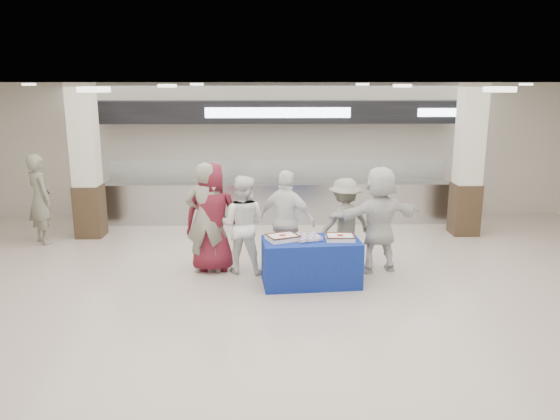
{
  "coord_description": "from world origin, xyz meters",
  "views": [
    {
      "loc": [
        -0.23,
        -7.11,
        3.23
      ],
      "look_at": [
        -0.03,
        1.6,
        1.16
      ],
      "focal_mm": 35.0,
      "sensor_mm": 36.0,
      "label": 1
    }
  ],
  "objects_px": {
    "display_table": "(311,262)",
    "civilian_maroon": "(212,217)",
    "soldier_bg": "(40,199)",
    "soldier_a": "(206,218)",
    "sheet_cake_right": "(340,237)",
    "civilian_white": "(379,219)",
    "soldier_b": "(344,223)",
    "cupcake_tray": "(308,238)",
    "chef_tall": "(242,224)",
    "sheet_cake_left": "(283,237)",
    "chef_short": "(287,221)"
  },
  "relations": [
    {
      "from": "cupcake_tray",
      "to": "civilian_white",
      "type": "relative_size",
      "value": 0.26
    },
    {
      "from": "cupcake_tray",
      "to": "display_table",
      "type": "bearing_deg",
      "value": -19.86
    },
    {
      "from": "civilian_maroon",
      "to": "soldier_a",
      "type": "relative_size",
      "value": 0.99
    },
    {
      "from": "sheet_cake_right",
      "to": "soldier_b",
      "type": "height_order",
      "value": "soldier_b"
    },
    {
      "from": "chef_tall",
      "to": "civilian_white",
      "type": "height_order",
      "value": "civilian_white"
    },
    {
      "from": "cupcake_tray",
      "to": "civilian_maroon",
      "type": "distance_m",
      "value": 1.75
    },
    {
      "from": "soldier_b",
      "to": "display_table",
      "type": "bearing_deg",
      "value": 31.78
    },
    {
      "from": "chef_tall",
      "to": "civilian_white",
      "type": "relative_size",
      "value": 0.92
    },
    {
      "from": "display_table",
      "to": "civilian_maroon",
      "type": "relative_size",
      "value": 0.82
    },
    {
      "from": "display_table",
      "to": "soldier_bg",
      "type": "distance_m",
      "value": 5.86
    },
    {
      "from": "sheet_cake_left",
      "to": "chef_tall",
      "type": "relative_size",
      "value": 0.34
    },
    {
      "from": "sheet_cake_right",
      "to": "soldier_b",
      "type": "distance_m",
      "value": 0.91
    },
    {
      "from": "sheet_cake_right",
      "to": "soldier_bg",
      "type": "xyz_separation_m",
      "value": [
        -5.75,
        2.47,
        0.12
      ]
    },
    {
      "from": "sheet_cake_left",
      "to": "display_table",
      "type": "bearing_deg",
      "value": -0.78
    },
    {
      "from": "civilian_maroon",
      "to": "chef_short",
      "type": "xyz_separation_m",
      "value": [
        1.28,
        -0.02,
        -0.07
      ]
    },
    {
      "from": "soldier_a",
      "to": "sheet_cake_right",
      "type": "bearing_deg",
      "value": 163.93
    },
    {
      "from": "soldier_a",
      "to": "soldier_b",
      "type": "height_order",
      "value": "soldier_a"
    },
    {
      "from": "civilian_white",
      "to": "soldier_bg",
      "type": "bearing_deg",
      "value": -31.69
    },
    {
      "from": "soldier_a",
      "to": "soldier_b",
      "type": "bearing_deg",
      "value": -173.97
    },
    {
      "from": "civilian_maroon",
      "to": "soldier_b",
      "type": "relative_size",
      "value": 1.19
    },
    {
      "from": "display_table",
      "to": "civilian_white",
      "type": "bearing_deg",
      "value": 22.71
    },
    {
      "from": "chef_tall",
      "to": "chef_short",
      "type": "relative_size",
      "value": 0.96
    },
    {
      "from": "cupcake_tray",
      "to": "civilian_white",
      "type": "bearing_deg",
      "value": 26.02
    },
    {
      "from": "civilian_maroon",
      "to": "civilian_white",
      "type": "height_order",
      "value": "civilian_maroon"
    },
    {
      "from": "chef_tall",
      "to": "cupcake_tray",
      "type": "bearing_deg",
      "value": 161.91
    },
    {
      "from": "soldier_bg",
      "to": "cupcake_tray",
      "type": "bearing_deg",
      "value": -159.77
    },
    {
      "from": "display_table",
      "to": "soldier_a",
      "type": "xyz_separation_m",
      "value": [
        -1.75,
        0.64,
        0.58
      ]
    },
    {
      "from": "display_table",
      "to": "civilian_maroon",
      "type": "xyz_separation_m",
      "value": [
        -1.65,
        0.72,
        0.57
      ]
    },
    {
      "from": "soldier_a",
      "to": "soldier_b",
      "type": "distance_m",
      "value": 2.42
    },
    {
      "from": "civilian_maroon",
      "to": "soldier_bg",
      "type": "distance_m",
      "value": 4.03
    },
    {
      "from": "cupcake_tray",
      "to": "soldier_a",
      "type": "bearing_deg",
      "value": 159.87
    },
    {
      "from": "soldier_a",
      "to": "display_table",
      "type": "bearing_deg",
      "value": 160.11
    },
    {
      "from": "sheet_cake_right",
      "to": "civilian_maroon",
      "type": "height_order",
      "value": "civilian_maroon"
    },
    {
      "from": "civilian_maroon",
      "to": "soldier_bg",
      "type": "bearing_deg",
      "value": -25.78
    },
    {
      "from": "civilian_maroon",
      "to": "chef_short",
      "type": "distance_m",
      "value": 1.28
    },
    {
      "from": "sheet_cake_right",
      "to": "soldier_a",
      "type": "xyz_separation_m",
      "value": [
        -2.21,
        0.65,
        0.16
      ]
    },
    {
      "from": "display_table",
      "to": "soldier_b",
      "type": "height_order",
      "value": "soldier_b"
    },
    {
      "from": "civilian_maroon",
      "to": "soldier_a",
      "type": "bearing_deg",
      "value": 39.66
    },
    {
      "from": "cupcake_tray",
      "to": "civilian_white",
      "type": "distance_m",
      "value": 1.42
    },
    {
      "from": "display_table",
      "to": "chef_tall",
      "type": "height_order",
      "value": "chef_tall"
    },
    {
      "from": "display_table",
      "to": "soldier_b",
      "type": "relative_size",
      "value": 0.97
    },
    {
      "from": "chef_tall",
      "to": "chef_short",
      "type": "xyz_separation_m",
      "value": [
        0.76,
        0.05,
        0.04
      ]
    },
    {
      "from": "civilian_maroon",
      "to": "soldier_a",
      "type": "height_order",
      "value": "soldier_a"
    },
    {
      "from": "display_table",
      "to": "soldier_b",
      "type": "bearing_deg",
      "value": 48.38
    },
    {
      "from": "display_table",
      "to": "chef_tall",
      "type": "relative_size",
      "value": 0.92
    },
    {
      "from": "display_table",
      "to": "sheet_cake_right",
      "type": "distance_m",
      "value": 0.63
    },
    {
      "from": "soldier_b",
      "to": "cupcake_tray",
      "type": "bearing_deg",
      "value": 28.81
    },
    {
      "from": "cupcake_tray",
      "to": "soldier_b",
      "type": "height_order",
      "value": "soldier_b"
    },
    {
      "from": "sheet_cake_right",
      "to": "chef_short",
      "type": "relative_size",
      "value": 0.26
    },
    {
      "from": "chef_short",
      "to": "civilian_white",
      "type": "xyz_separation_m",
      "value": [
        1.59,
        -0.05,
        0.04
      ]
    }
  ]
}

